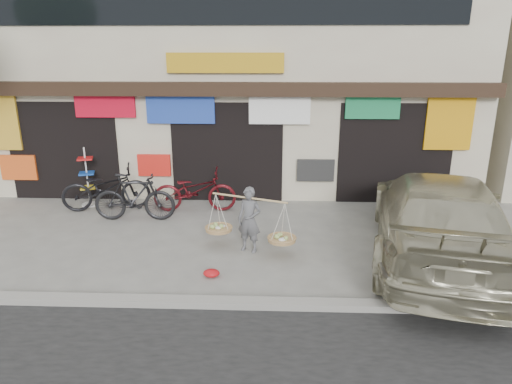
{
  "coord_description": "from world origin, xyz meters",
  "views": [
    {
      "loc": [
        1.25,
        -8.56,
        4.04
      ],
      "look_at": [
        0.88,
        0.9,
        1.06
      ],
      "focal_mm": 32.0,
      "sensor_mm": 36.0,
      "label": 1
    }
  ],
  "objects_px": {
    "street_vendor": "(249,223)",
    "bike_2": "(195,190)",
    "bike_0": "(106,188)",
    "bike_1": "(134,197)",
    "display_rack": "(88,182)",
    "suv": "(438,216)"
  },
  "relations": [
    {
      "from": "street_vendor",
      "to": "bike_0",
      "type": "bearing_deg",
      "value": 168.34
    },
    {
      "from": "bike_2",
      "to": "display_rack",
      "type": "distance_m",
      "value": 2.94
    },
    {
      "from": "bike_0",
      "to": "bike_2",
      "type": "distance_m",
      "value": 2.32
    },
    {
      "from": "bike_1",
      "to": "display_rack",
      "type": "height_order",
      "value": "display_rack"
    },
    {
      "from": "street_vendor",
      "to": "suv",
      "type": "bearing_deg",
      "value": 18.88
    },
    {
      "from": "bike_0",
      "to": "bike_2",
      "type": "relative_size",
      "value": 1.05
    },
    {
      "from": "bike_1",
      "to": "bike_2",
      "type": "xyz_separation_m",
      "value": [
        1.35,
        0.73,
        -0.04
      ]
    },
    {
      "from": "street_vendor",
      "to": "suv",
      "type": "xyz_separation_m",
      "value": [
        3.75,
        -0.12,
        0.24
      ]
    },
    {
      "from": "bike_2",
      "to": "bike_0",
      "type": "bearing_deg",
      "value": 85.25
    },
    {
      "from": "bike_0",
      "to": "display_rack",
      "type": "relative_size",
      "value": 1.4
    },
    {
      "from": "suv",
      "to": "display_rack",
      "type": "xyz_separation_m",
      "value": [
        -8.22,
        2.87,
        -0.22
      ]
    },
    {
      "from": "street_vendor",
      "to": "bike_2",
      "type": "xyz_separation_m",
      "value": [
        -1.54,
        2.41,
        -0.07
      ]
    },
    {
      "from": "bike_0",
      "to": "display_rack",
      "type": "height_order",
      "value": "display_rack"
    },
    {
      "from": "bike_1",
      "to": "bike_2",
      "type": "distance_m",
      "value": 1.54
    },
    {
      "from": "bike_1",
      "to": "display_rack",
      "type": "relative_size",
      "value": 1.24
    },
    {
      "from": "display_rack",
      "to": "bike_1",
      "type": "bearing_deg",
      "value": -34.21
    },
    {
      "from": "street_vendor",
      "to": "bike_1",
      "type": "relative_size",
      "value": 0.96
    },
    {
      "from": "display_rack",
      "to": "suv",
      "type": "bearing_deg",
      "value": -19.25
    },
    {
      "from": "bike_1",
      "to": "suv",
      "type": "bearing_deg",
      "value": -106.93
    },
    {
      "from": "bike_0",
      "to": "suv",
      "type": "xyz_separation_m",
      "value": [
        7.61,
        -2.56,
        0.28
      ]
    },
    {
      "from": "bike_1",
      "to": "bike_2",
      "type": "relative_size",
      "value": 0.93
    },
    {
      "from": "suv",
      "to": "bike_2",
      "type": "bearing_deg",
      "value": -12.56
    }
  ]
}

